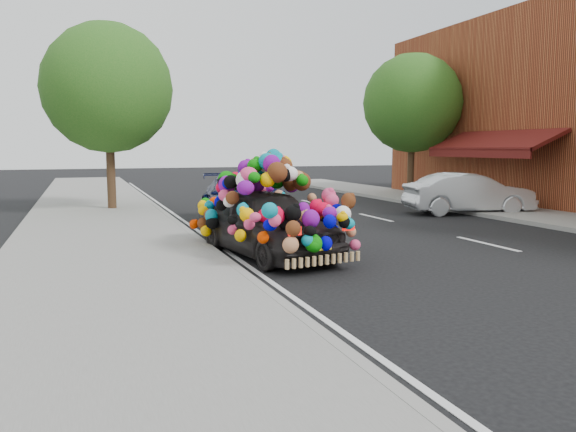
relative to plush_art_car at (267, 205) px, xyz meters
name	(u,v)px	position (x,y,z in m)	size (l,w,h in m)	color
ground	(339,255)	(1.37, -0.43, -1.00)	(100.00, 100.00, 0.00)	black
sidewalk	(112,268)	(-2.93, -0.43, -0.94)	(4.00, 60.00, 0.12)	gray
kerb	(223,260)	(-0.98, -0.43, -0.94)	(0.15, 60.00, 0.13)	gray
footpath_far	(544,217)	(9.57, 2.57, -0.94)	(3.00, 40.00, 0.12)	gray
lane_markings	(487,244)	(4.97, -0.43, -1.00)	(6.00, 50.00, 0.01)	silver
tree_near_sidewalk	(108,88)	(-2.43, 9.07, 3.02)	(4.20, 4.20, 6.13)	#332114
tree_far_b	(412,103)	(9.37, 9.57, 2.89)	(4.00, 4.00, 5.90)	#332114
plush_art_car	(267,205)	(0.00, 0.00, 0.00)	(2.60, 4.36, 1.98)	black
navy_sedan	(245,201)	(0.72, 4.07, -0.31)	(1.96, 4.81, 1.40)	#040A31
silver_hatchback	(469,193)	(8.22, 4.39, -0.34)	(1.39, 3.99, 1.32)	silver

